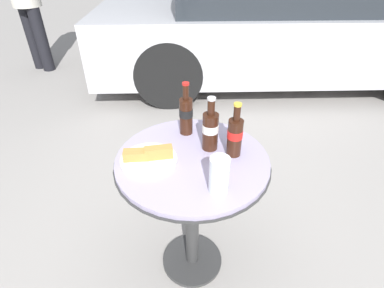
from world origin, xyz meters
TOP-DOWN VIEW (x-y plane):
  - ground_plane at (0.00, 0.00)m, footprint 30.00×30.00m
  - bistro_table at (0.00, 0.00)m, footprint 0.68×0.68m
  - cola_bottle_left at (0.18, 0.02)m, footprint 0.07×0.07m
  - cola_bottle_right at (-0.02, 0.21)m, footprint 0.06×0.06m
  - cola_bottle_center at (0.08, 0.07)m, footprint 0.07×0.07m
  - drinking_glass at (0.09, -0.20)m, footprint 0.07×0.07m
  - lunch_plate_near at (-0.18, -0.01)m, footprint 0.24×0.24m
  - parked_car at (1.11, 2.70)m, footprint 4.32×1.76m

SIDE VIEW (x-z plane):
  - ground_plane at x=0.00m, z-range 0.00..0.00m
  - bistro_table at x=0.00m, z-range 0.21..0.94m
  - parked_car at x=1.11m, z-range -0.03..1.35m
  - lunch_plate_near at x=-0.18m, z-range 0.72..0.79m
  - drinking_glass at x=0.09m, z-range 0.73..0.88m
  - cola_bottle_left at x=0.18m, z-range 0.71..0.95m
  - cola_bottle_center at x=0.08m, z-range 0.71..0.96m
  - cola_bottle_right at x=-0.02m, z-range 0.71..0.97m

